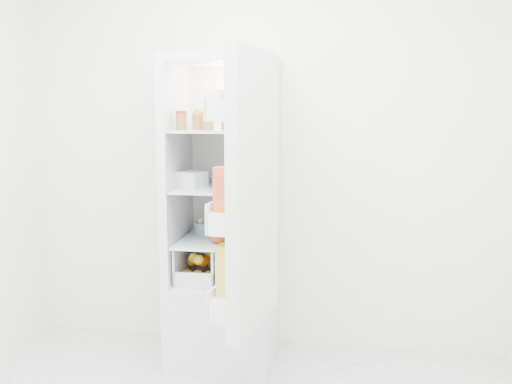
% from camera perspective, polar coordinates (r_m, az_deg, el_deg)
% --- Properties ---
extents(room_walls, '(3.02, 3.02, 2.61)m').
position_cam_1_polar(room_walls, '(2.07, -5.30, 10.61)').
color(room_walls, white).
rests_on(room_walls, ground).
extents(refrigerator, '(0.60, 0.60, 1.80)m').
position_cam_1_polar(refrigerator, '(3.44, -3.08, -5.77)').
color(refrigerator, silver).
rests_on(refrigerator, ground).
extents(shelf_low, '(0.49, 0.53, 0.01)m').
position_cam_1_polar(shelf_low, '(3.36, -3.32, -4.79)').
color(shelf_low, silver).
rests_on(shelf_low, refrigerator).
extents(shelf_mid, '(0.49, 0.53, 0.02)m').
position_cam_1_polar(shelf_mid, '(3.30, -3.36, 0.45)').
color(shelf_mid, silver).
rests_on(shelf_mid, refrigerator).
extents(shelf_top, '(0.49, 0.53, 0.02)m').
position_cam_1_polar(shelf_top, '(3.27, -3.41, 6.18)').
color(shelf_top, silver).
rests_on(shelf_top, refrigerator).
extents(crisper_left, '(0.23, 0.46, 0.22)m').
position_cam_1_polar(crisper_left, '(3.42, -5.32, -6.82)').
color(crisper_left, silver).
rests_on(crisper_left, refrigerator).
extents(crisper_right, '(0.23, 0.46, 0.22)m').
position_cam_1_polar(crisper_right, '(3.37, -1.25, -7.03)').
color(crisper_right, silver).
rests_on(crisper_right, refrigerator).
extents(condiment_jars, '(0.46, 0.34, 0.08)m').
position_cam_1_polar(condiment_jars, '(3.22, -3.82, 7.03)').
color(condiment_jars, '#B21919').
rests_on(condiment_jars, shelf_top).
extents(squeeze_bottle, '(0.07, 0.07, 0.19)m').
position_cam_1_polar(squeeze_bottle, '(3.23, 0.32, 8.00)').
color(squeeze_bottle, white).
rests_on(squeeze_bottle, shelf_top).
extents(tub_white, '(0.18, 0.18, 0.09)m').
position_cam_1_polar(tub_white, '(3.29, -6.44, 1.29)').
color(tub_white, silver).
rests_on(tub_white, shelf_mid).
extents(tub_cream, '(0.17, 0.17, 0.08)m').
position_cam_1_polar(tub_cream, '(3.27, -1.90, 1.19)').
color(tub_cream, white).
rests_on(tub_cream, shelf_mid).
extents(tin_red, '(0.12, 0.12, 0.06)m').
position_cam_1_polar(tin_red, '(3.21, -0.18, 0.88)').
color(tin_red, red).
rests_on(tin_red, shelf_mid).
extents(foil_tray, '(0.18, 0.15, 0.04)m').
position_cam_1_polar(foil_tray, '(3.46, -3.61, 1.26)').
color(foil_tray, silver).
rests_on(foil_tray, shelf_mid).
extents(tub_green, '(0.16, 0.19, 0.09)m').
position_cam_1_polar(tub_green, '(3.28, -1.37, 1.33)').
color(tub_green, '#3A8051').
rests_on(tub_green, shelf_mid).
extents(red_cabbage, '(0.19, 0.19, 0.19)m').
position_cam_1_polar(red_cabbage, '(3.38, -0.48, -2.94)').
color(red_cabbage, '#55205E').
rests_on(red_cabbage, shelf_low).
extents(bell_pepper, '(0.10, 0.10, 0.10)m').
position_cam_1_polar(bell_pepper, '(3.23, -3.80, -4.23)').
color(bell_pepper, red).
rests_on(bell_pepper, shelf_low).
extents(mushroom_bowl, '(0.18, 0.18, 0.07)m').
position_cam_1_polar(mushroom_bowl, '(3.50, -5.00, -3.58)').
color(mushroom_bowl, '#82A3C1').
rests_on(mushroom_bowl, shelf_low).
extents(salad_bag, '(0.11, 0.11, 0.11)m').
position_cam_1_polar(salad_bag, '(3.14, -1.29, -4.54)').
color(salad_bag, '#B3C493').
rests_on(salad_bag, shelf_low).
extents(citrus_pile, '(0.20, 0.24, 0.16)m').
position_cam_1_polar(citrus_pile, '(3.37, -5.56, -7.35)').
color(citrus_pile, '#FF5D0D').
rests_on(citrus_pile, refrigerator).
extents(veg_pile, '(0.16, 0.30, 0.10)m').
position_cam_1_polar(veg_pile, '(3.38, -1.17, -7.81)').
color(veg_pile, '#1F4918').
rests_on(veg_pile, refrigerator).
extents(fridge_door, '(0.25, 0.60, 1.30)m').
position_cam_1_polar(fridge_door, '(2.69, -0.76, -0.49)').
color(fridge_door, silver).
rests_on(fridge_door, refrigerator).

